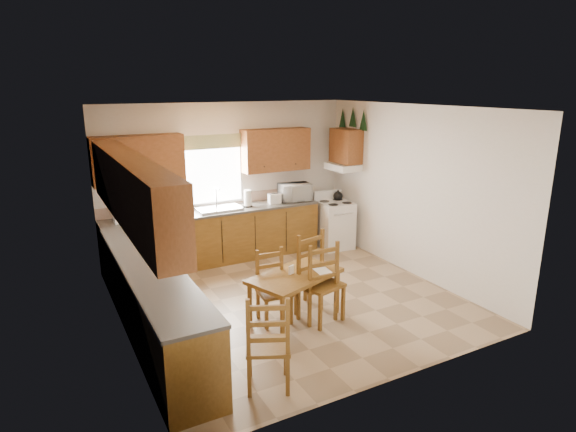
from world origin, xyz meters
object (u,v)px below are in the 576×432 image
dining_table (295,297)px  chair_far_right (274,288)px  chair_far_left (321,279)px  chair_near_left (268,340)px  stove (335,225)px  chair_near_right (316,280)px  microwave (295,192)px

dining_table → chair_far_right: 0.31m
chair_far_left → chair_far_right: (-0.55, 0.25, -0.10)m
chair_far_right → chair_far_left: bearing=-19.6°
dining_table → chair_far_left: 0.42m
dining_table → chair_near_left: size_ratio=1.15×
dining_table → chair_near_left: 1.47m
stove → chair_near_left: (-3.02, -3.32, 0.09)m
chair_far_right → chair_near_right: bearing=-11.9°
stove → microwave: (-0.69, 0.33, 0.65)m
chair_near_right → chair_far_left: chair_far_left is taller
chair_near_left → stove: bearing=-107.5°
chair_far_left → chair_far_right: chair_far_left is taller
dining_table → chair_far_right: chair_far_right is taller
chair_far_right → stove: bearing=47.1°
stove → chair_far_right: 3.16m
microwave → chair_near_right: bearing=-105.9°
microwave → chair_near_right: microwave is taller
chair_far_left → chair_near_right: bearing=90.8°
chair_near_right → chair_far_left: size_ratio=0.94×
microwave → chair_far_right: size_ratio=0.55×
microwave → chair_far_left: bearing=-104.8°
chair_near_left → microwave: bearing=-97.9°
stove → chair_far_left: bearing=-121.4°
chair_near_right → chair_far_left: bearing=105.2°
dining_table → chair_near_left: (-0.94, -1.12, 0.20)m
stove → dining_table: (-2.09, -2.20, -0.11)m
microwave → chair_near_left: (-2.34, -3.65, -0.56)m
dining_table → chair_near_right: (0.27, -0.07, 0.22)m
microwave → chair_near_left: size_ratio=0.50×
stove → chair_near_right: (-1.82, -2.27, 0.11)m
stove → chair_near_right: 2.91m
dining_table → chair_near_right: bearing=-34.5°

